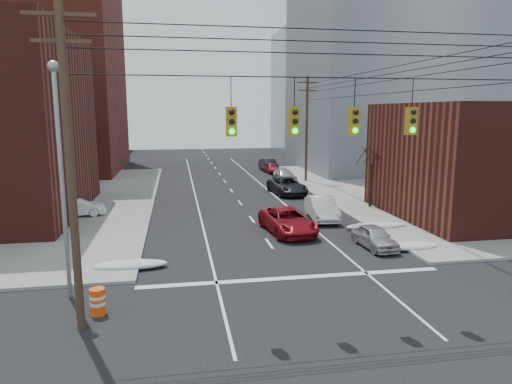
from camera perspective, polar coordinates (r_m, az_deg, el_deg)
name	(u,v)px	position (r m, az deg, el deg)	size (l,w,h in m)	color
ground	(346,351)	(15.48, 11.14, -18.90)	(160.00, 160.00, 0.00)	black
sidewalk_ne	(506,187)	(51.48, 28.74, 0.56)	(40.00, 40.00, 0.15)	gray
building_brick_tall	(12,47)	(63.92, -28.23, 15.68)	(24.00, 20.00, 30.00)	maroon
building_brick_far	(55,120)	(89.09, -23.79, 8.27)	(22.00, 18.00, 12.00)	#501D18
building_office	(387,72)	(62.94, 16.08, 14.27)	(22.00, 20.00, 25.00)	gray
building_glass	(333,92)	(87.63, 9.66, 12.23)	(20.00, 18.00, 22.00)	gray
building_storefront	(507,161)	(36.90, 28.88, 3.44)	(16.00, 12.00, 8.00)	#501D18
utility_pole_left	(70,163)	(16.04, -22.24, 3.36)	(2.20, 0.28, 11.00)	#473323
utility_pole_far	(307,127)	(48.55, 6.36, 8.02)	(2.20, 0.28, 11.00)	#473323
traffic_signals	(324,119)	(16.40, 8.56, 8.97)	(17.00, 0.42, 2.02)	black
street_light	(60,161)	(19.20, -23.25, 3.54)	(0.44, 0.44, 9.32)	gray
bare_tree	(371,179)	(36.10, 14.14, 1.58)	(2.09, 2.20, 4.93)	black
snow_nw	(130,265)	(22.88, -15.43, -8.76)	(3.50, 1.08, 0.42)	silver
snow_ne	(412,246)	(26.38, 18.86, -6.43)	(3.00, 1.08, 0.42)	silver
snow_east_far	(376,226)	(30.25, 14.78, -4.14)	(4.00, 1.08, 0.42)	silver
red_pickup	(288,221)	(28.38, 3.99, -3.61)	(2.51, 5.44, 1.51)	maroon
parked_car_a	(375,237)	(26.10, 14.61, -5.45)	(1.46, 3.63, 1.24)	#B6B6BB
parked_car_b	(322,208)	(32.08, 8.22, -2.04)	(1.67, 4.78, 1.57)	silver
parked_car_c	(287,186)	(41.58, 3.93, 0.78)	(2.56, 5.54, 1.54)	black
parked_car_d	(284,175)	(49.43, 3.58, 2.11)	(1.79, 4.39, 1.28)	#A5A5AA
parked_car_e	(272,168)	(55.61, 2.04, 3.01)	(1.51, 3.76, 1.28)	maroon
parked_car_f	(268,165)	(57.83, 1.57, 3.40)	(1.61, 4.62, 1.52)	black
lot_car_a	(77,208)	(34.44, -21.50, -1.82)	(1.35, 3.86, 1.27)	silver
lot_car_b	(52,189)	(42.98, -24.16, 0.32)	(2.30, 4.98, 1.38)	#AEAEB3
lot_car_c	(26,200)	(38.09, -26.84, -0.89)	(2.21, 5.44, 1.58)	black
lot_car_d	(47,185)	(45.59, -24.68, 0.76)	(1.58, 3.93, 1.34)	#A6A6AB
construction_barrel	(98,301)	(18.30, -19.17, -12.78)	(0.74, 0.74, 1.01)	#FD4C0D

